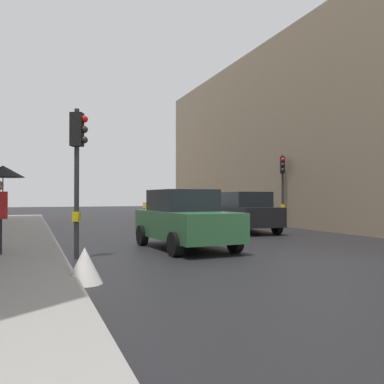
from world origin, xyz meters
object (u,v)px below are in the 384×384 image
object	(u,v)px
traffic_light_near_right	(78,155)
warning_sign_triangle	(85,265)
traffic_light_mid_street	(283,177)
car_yellow_taxi	(160,206)
pedestrian_with_umbrella	(1,185)
car_dark_suv	(243,212)
car_green_estate	(185,219)

from	to	relation	value
traffic_light_near_right	warning_sign_triangle	xyz separation A→B (m)	(-0.19, -3.07, -2.26)
traffic_light_near_right	warning_sign_triangle	world-z (taller)	traffic_light_near_right
traffic_light_near_right	traffic_light_mid_street	bearing A→B (deg)	32.69
traffic_light_mid_street	car_yellow_taxi	size ratio (longest dim) A/B	0.86
car_yellow_taxi	pedestrian_with_umbrella	bearing A→B (deg)	-117.28
car_dark_suv	warning_sign_triangle	size ratio (longest dim) A/B	6.58
car_green_estate	car_yellow_taxi	bearing A→B (deg)	74.99
car_dark_suv	car_green_estate	distance (m)	6.15
traffic_light_mid_street	car_dark_suv	size ratio (longest dim) A/B	0.86
traffic_light_mid_street	traffic_light_near_right	bearing A→B (deg)	-147.31
traffic_light_mid_street	car_yellow_taxi	xyz separation A→B (m)	(-2.56, 12.73, -1.67)
traffic_light_mid_street	pedestrian_with_umbrella	world-z (taller)	traffic_light_mid_street
car_yellow_taxi	warning_sign_triangle	size ratio (longest dim) A/B	6.59
car_green_estate	car_dark_suv	bearing A→B (deg)	44.52
warning_sign_triangle	car_dark_suv	bearing A→B (deg)	46.78
car_dark_suv	pedestrian_with_umbrella	distance (m)	10.55
pedestrian_with_umbrella	warning_sign_triangle	bearing A→B (deg)	-65.43
traffic_light_mid_street	warning_sign_triangle	distance (m)	15.00
car_yellow_taxi	warning_sign_triangle	bearing A→B (deg)	-110.31
car_dark_suv	traffic_light_near_right	bearing A→B (deg)	-145.56
car_green_estate	traffic_light_near_right	bearing A→B (deg)	-164.54
traffic_light_near_right	car_yellow_taxi	world-z (taller)	traffic_light_near_right
car_yellow_taxi	pedestrian_with_umbrella	distance (m)	21.76
car_yellow_taxi	car_green_estate	xyz separation A→B (m)	(-5.03, -18.77, 0.00)
traffic_light_near_right	car_yellow_taxi	bearing A→B (deg)	67.30
car_dark_suv	car_green_estate	size ratio (longest dim) A/B	1.00
car_dark_suv	car_green_estate	xyz separation A→B (m)	(-4.38, -4.31, 0.00)
warning_sign_triangle	car_green_estate	bearing A→B (deg)	49.45
traffic_light_near_right	pedestrian_with_umbrella	world-z (taller)	traffic_light_near_right
car_dark_suv	traffic_light_mid_street	bearing A→B (deg)	28.29
car_yellow_taxi	pedestrian_with_umbrella	size ratio (longest dim) A/B	2.00
traffic_light_near_right	car_green_estate	size ratio (longest dim) A/B	0.87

